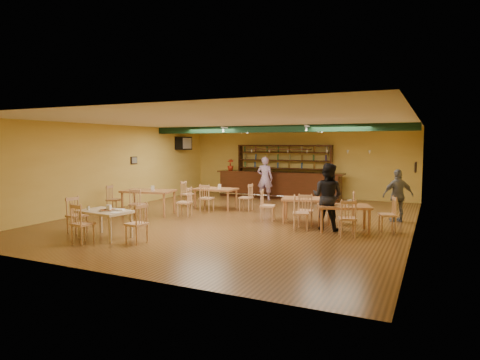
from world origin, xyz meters
The scene contains 23 objects.
floor centered at (0.00, 0.00, 0.00)m, with size 12.00×12.00×0.00m, color #513317.
ceiling_beam centered at (0.00, 2.80, 2.87)m, with size 10.00×0.30×0.25m, color black.
track_rail_left centered at (-1.80, 3.40, 2.94)m, with size 0.05×2.50×0.05m, color silver.
track_rail_right centered at (1.40, 3.40, 2.94)m, with size 0.05×2.50×0.05m, color silver.
ac_unit centered at (-4.80, 4.20, 2.35)m, with size 0.34×0.70×0.48m, color silver.
picture_left centered at (-4.97, 1.00, 1.70)m, with size 0.04×0.34×0.28m, color black.
picture_right centered at (4.97, 0.50, 1.70)m, with size 0.04×0.34×0.28m, color black.
bar_counter centered at (-0.61, 5.15, 0.56)m, with size 5.53×0.85×1.13m, color #32180A.
back_bar_hutch centered at (-0.61, 5.78, 1.14)m, with size 4.28×0.40×2.28m, color #32180A.
poinsettia centered at (-2.93, 5.15, 1.38)m, with size 0.28×0.28×0.50m, color #B42810.
dining_table_a centered at (-1.68, 1.48, 0.37)m, with size 1.46×0.88×0.73m, color #A9663C.
dining_table_b centered at (2.03, 0.30, 0.36)m, with size 1.45×0.87×0.72m, color #A9663C.
dining_table_c centered at (-3.03, -0.64, 0.41)m, with size 1.62×0.97×0.81m, color #A9663C.
dining_table_d centered at (3.27, -0.46, 0.34)m, with size 1.38×0.83×0.69m, color #A9663C.
near_table centered at (-1.92, -3.81, 0.34)m, with size 1.27×0.82×0.68m, color beige.
pizza_tray centered at (-1.83, -3.81, 0.69)m, with size 0.40×0.40×0.01m, color silver.
parmesan_shaker centered at (-2.33, -3.95, 0.74)m, with size 0.07×0.07×0.11m, color #EAE5C6.
napkin_stack centered at (-1.61, -3.63, 0.70)m, with size 0.20×0.15×0.03m, color white.
pizza_server centered at (-1.70, -3.77, 0.70)m, with size 0.32×0.09×0.00m, color silver.
side_plate centered at (-1.42, -3.99, 0.69)m, with size 0.22×0.22×0.01m, color white.
patron_bar centered at (-0.92, 4.33, 0.90)m, with size 0.65×0.43×1.79m, color #9652B2.
patron_right_a centered at (2.83, -0.50, 0.90)m, with size 0.88×0.68×1.80m, color black.
patron_right_b centered at (4.47, 1.54, 0.79)m, with size 0.92×0.38×1.57m, color slate.
Camera 1 is at (5.44, -11.55, 2.33)m, focal length 31.01 mm.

